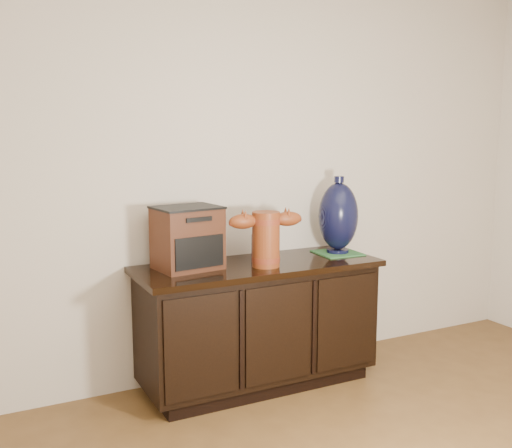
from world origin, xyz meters
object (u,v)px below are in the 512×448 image
sideboard (258,323)px  lamp_base (338,216)px  spray_can (256,245)px  tv_radio (187,238)px  terracotta_vessel (266,236)px

sideboard → lamp_base: size_ratio=3.01×
spray_can → tv_radio: bearing=-173.7°
terracotta_vessel → sideboard: bearing=97.9°
lamp_base → terracotta_vessel: bearing=-168.7°
tv_radio → lamp_base: (1.00, -0.04, 0.06)m
lamp_base → spray_can: (-0.54, 0.09, -0.15)m
tv_radio → lamp_base: 1.00m
terracotta_vessel → tv_radio: tv_radio is taller
tv_radio → terracotta_vessel: bearing=-27.4°
sideboard → terracotta_vessel: size_ratio=3.23×
sideboard → tv_radio: 0.69m
sideboard → tv_radio: size_ratio=3.76×
terracotta_vessel → lamp_base: (0.58, 0.12, 0.06)m
sideboard → spray_can: (0.05, 0.11, 0.46)m
terracotta_vessel → tv_radio: bearing=165.6°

